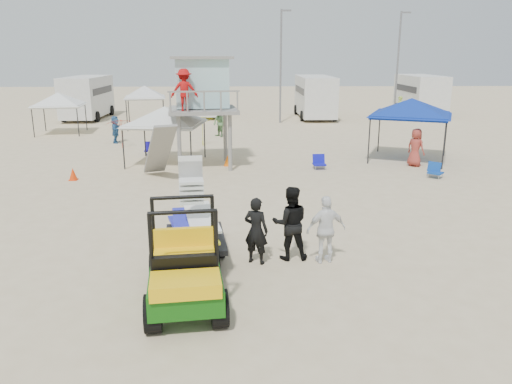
{
  "coord_description": "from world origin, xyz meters",
  "views": [
    {
      "loc": [
        0.11,
        -10.15,
        4.95
      ],
      "look_at": [
        0.5,
        3.0,
        1.3
      ],
      "focal_mm": 35.0,
      "sensor_mm": 36.0,
      "label": 1
    }
  ],
  "objects_px": {
    "man_left": "(256,231)",
    "canopy_blue": "(412,101)",
    "lifeguard_tower": "(200,87)",
    "utility_cart": "(183,259)",
    "surf_trailer": "(194,223)"
  },
  "relations": [
    {
      "from": "man_left",
      "to": "canopy_blue",
      "type": "bearing_deg",
      "value": -98.87
    },
    {
      "from": "surf_trailer",
      "to": "man_left",
      "type": "distance_m",
      "value": 1.55
    },
    {
      "from": "canopy_blue",
      "to": "lifeguard_tower",
      "type": "bearing_deg",
      "value": -173.78
    },
    {
      "from": "lifeguard_tower",
      "to": "canopy_blue",
      "type": "relative_size",
      "value": 1.06
    },
    {
      "from": "utility_cart",
      "to": "lifeguard_tower",
      "type": "relative_size",
      "value": 0.62
    },
    {
      "from": "utility_cart",
      "to": "surf_trailer",
      "type": "distance_m",
      "value": 2.34
    },
    {
      "from": "utility_cart",
      "to": "lifeguard_tower",
      "type": "height_order",
      "value": "lifeguard_tower"
    },
    {
      "from": "utility_cart",
      "to": "surf_trailer",
      "type": "xyz_separation_m",
      "value": [
        0.0,
        2.34,
        -0.06
      ]
    },
    {
      "from": "man_left",
      "to": "canopy_blue",
      "type": "xyz_separation_m",
      "value": [
        7.7,
        12.17,
        1.97
      ]
    },
    {
      "from": "utility_cart",
      "to": "lifeguard_tower",
      "type": "xyz_separation_m",
      "value": [
        -0.61,
        13.14,
        2.55
      ]
    },
    {
      "from": "lifeguard_tower",
      "to": "man_left",
      "type": "bearing_deg",
      "value": -79.12
    },
    {
      "from": "lifeguard_tower",
      "to": "utility_cart",
      "type": "bearing_deg",
      "value": -87.34
    },
    {
      "from": "utility_cart",
      "to": "surf_trailer",
      "type": "height_order",
      "value": "surf_trailer"
    },
    {
      "from": "surf_trailer",
      "to": "lifeguard_tower",
      "type": "bearing_deg",
      "value": 93.26
    },
    {
      "from": "utility_cart",
      "to": "man_left",
      "type": "xyz_separation_m",
      "value": [
        1.52,
        2.04,
        -0.15
      ]
    }
  ]
}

